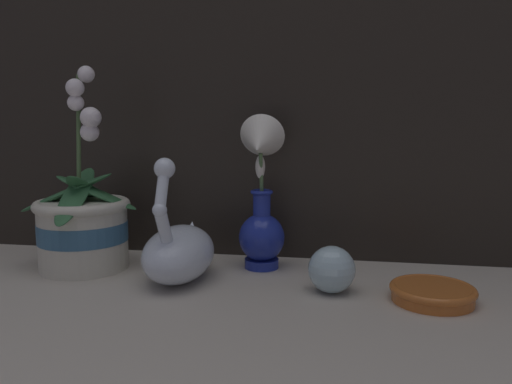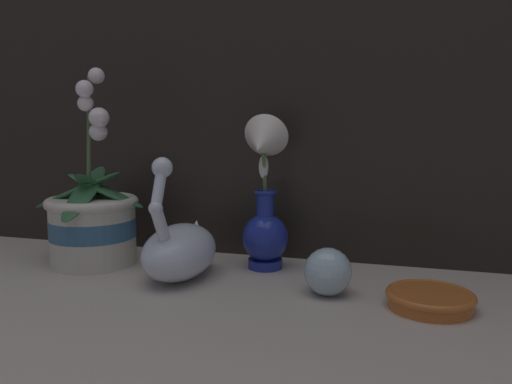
{
  "view_description": "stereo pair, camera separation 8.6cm",
  "coord_description": "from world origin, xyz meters",
  "px_view_note": "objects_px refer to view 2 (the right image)",
  "views": [
    {
      "loc": [
        0.17,
        -0.7,
        0.27
      ],
      "look_at": [
        0.03,
        0.15,
        0.15
      ],
      "focal_mm": 35.0,
      "sensor_mm": 36.0,
      "label": 1
    },
    {
      "loc": [
        0.26,
        -0.68,
        0.27
      ],
      "look_at": [
        0.03,
        0.15,
        0.15
      ],
      "focal_mm": 35.0,
      "sensor_mm": 36.0,
      "label": 2
    }
  ],
  "objects_px": {
    "orchid_potted_plant": "(93,220)",
    "amber_dish": "(430,298)",
    "glass_sphere": "(328,272)",
    "swan_figurine": "(180,248)",
    "blue_vase": "(264,204)"
  },
  "relations": [
    {
      "from": "glass_sphere",
      "to": "amber_dish",
      "type": "height_order",
      "value": "glass_sphere"
    },
    {
      "from": "blue_vase",
      "to": "glass_sphere",
      "type": "distance_m",
      "value": 0.19
    },
    {
      "from": "blue_vase",
      "to": "glass_sphere",
      "type": "height_order",
      "value": "blue_vase"
    },
    {
      "from": "swan_figurine",
      "to": "glass_sphere",
      "type": "distance_m",
      "value": 0.26
    },
    {
      "from": "swan_figurine",
      "to": "glass_sphere",
      "type": "xyz_separation_m",
      "value": [
        0.26,
        -0.02,
        -0.02
      ]
    },
    {
      "from": "swan_figurine",
      "to": "glass_sphere",
      "type": "bearing_deg",
      "value": -3.82
    },
    {
      "from": "swan_figurine",
      "to": "blue_vase",
      "type": "bearing_deg",
      "value": 35.57
    },
    {
      "from": "orchid_potted_plant",
      "to": "glass_sphere",
      "type": "distance_m",
      "value": 0.47
    },
    {
      "from": "orchid_potted_plant",
      "to": "glass_sphere",
      "type": "relative_size",
      "value": 4.91
    },
    {
      "from": "orchid_potted_plant",
      "to": "amber_dish",
      "type": "height_order",
      "value": "orchid_potted_plant"
    },
    {
      "from": "orchid_potted_plant",
      "to": "swan_figurine",
      "type": "distance_m",
      "value": 0.21
    },
    {
      "from": "blue_vase",
      "to": "glass_sphere",
      "type": "xyz_separation_m",
      "value": [
        0.13,
        -0.11,
        -0.09
      ]
    },
    {
      "from": "orchid_potted_plant",
      "to": "amber_dish",
      "type": "xyz_separation_m",
      "value": [
        0.62,
        -0.07,
        -0.07
      ]
    },
    {
      "from": "blue_vase",
      "to": "amber_dish",
      "type": "distance_m",
      "value": 0.33
    },
    {
      "from": "orchid_potted_plant",
      "to": "glass_sphere",
      "type": "bearing_deg",
      "value": -7.0
    }
  ]
}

